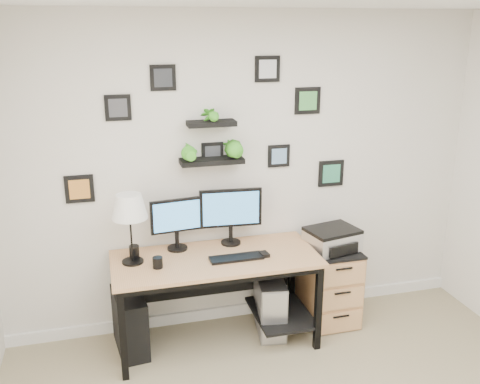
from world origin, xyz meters
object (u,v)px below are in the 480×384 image
object	(u,v)px
desk	(219,269)
mug	(158,263)
monitor_left	(177,220)
printer	(332,239)
pc_tower_black	(130,322)
pc_tower_grey	(270,304)
file_cabinet	(329,284)
table_lamp	(129,208)
monitor_right	(231,212)

from	to	relation	value
desk	mug	xyz separation A→B (m)	(-0.49, -0.11, 0.17)
monitor_left	printer	world-z (taller)	monitor_left
desk	pc_tower_black	bearing A→B (deg)	176.98
pc_tower_black	pc_tower_grey	xyz separation A→B (m)	(1.15, -0.02, 0.00)
desk	pc_tower_grey	bearing A→B (deg)	2.46
mug	printer	size ratio (longest dim) A/B	0.18
desk	file_cabinet	size ratio (longest dim) A/B	2.39
pc_tower_black	file_cabinet	distance (m)	1.70
mug	file_cabinet	size ratio (longest dim) A/B	0.13
mug	table_lamp	bearing A→B (deg)	140.27
monitor_right	mug	xyz separation A→B (m)	(-0.64, -0.30, -0.24)
mug	pc_tower_black	world-z (taller)	mug
desk	table_lamp	bearing A→B (deg)	177.08
desk	printer	size ratio (longest dim) A/B	3.45
file_cabinet	printer	xyz separation A→B (m)	(-0.01, -0.02, 0.43)
monitor_left	pc_tower_black	world-z (taller)	monitor_left
pc_tower_grey	table_lamp	bearing A→B (deg)	179.21
monitor_right	pc_tower_black	world-z (taller)	monitor_right
desk	mug	bearing A→B (deg)	-167.40
monitor_left	pc_tower_grey	bearing A→B (deg)	-13.17
monitor_right	printer	distance (m)	0.89
monitor_left	table_lamp	size ratio (longest dim) A/B	0.78
monitor_left	table_lamp	bearing A→B (deg)	-156.85
pc_tower_grey	file_cabinet	size ratio (longest dim) A/B	0.76
mug	file_cabinet	world-z (taller)	mug
table_lamp	printer	world-z (taller)	table_lamp
printer	table_lamp	bearing A→B (deg)	179.99
desk	monitor_left	world-z (taller)	monitor_left
table_lamp	pc_tower_black	xyz separation A→B (m)	(-0.05, 0.00, -0.95)
desk	file_cabinet	world-z (taller)	desk
monitor_right	desk	bearing A→B (deg)	-127.03
mug	printer	xyz separation A→B (m)	(1.47, 0.14, -0.03)
monitor_right	file_cabinet	bearing A→B (deg)	-9.00
mug	printer	bearing A→B (deg)	5.58
table_lamp	pc_tower_grey	size ratio (longest dim) A/B	1.06
table_lamp	desk	bearing A→B (deg)	-2.92
monitor_right	printer	bearing A→B (deg)	-10.71
pc_tower_black	table_lamp	bearing A→B (deg)	-10.62
file_cabinet	monitor_left	bearing A→B (deg)	174.11
pc_tower_black	desk	bearing A→B (deg)	-9.35
desk	monitor_left	distance (m)	0.51
pc_tower_black	pc_tower_grey	world-z (taller)	pc_tower_grey
desk	pc_tower_black	size ratio (longest dim) A/B	3.33
monitor_right	file_cabinet	distance (m)	1.10
mug	file_cabinet	bearing A→B (deg)	6.50
table_lamp	pc_tower_black	size ratio (longest dim) A/B	1.13
monitor_right	table_lamp	size ratio (longest dim) A/B	0.93
monitor_right	pc_tower_grey	world-z (taller)	monitor_right
pc_tower_black	printer	size ratio (longest dim) A/B	1.04
file_cabinet	mug	bearing A→B (deg)	-173.50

